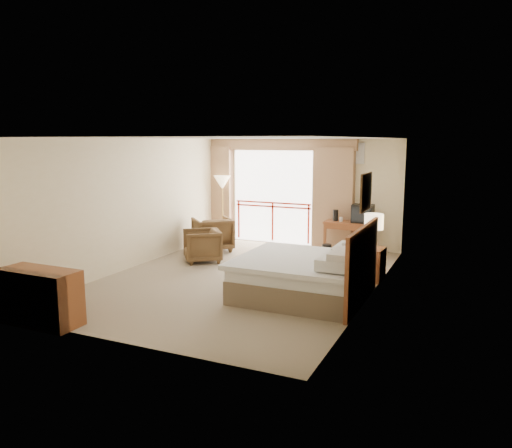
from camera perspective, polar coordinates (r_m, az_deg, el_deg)
The scene contains 29 objects.
floor at distance 9.80m, azimuth -1.55°, elevation -6.20°, with size 7.00×7.00×0.00m, color #84735A.
ceiling at distance 9.43m, azimuth -1.63°, elevation 9.80°, with size 7.00×7.00×0.00m, color white.
wall_back at distance 12.74m, azimuth 5.33°, elevation 3.61°, with size 5.00×5.00×0.00m, color beige.
wall_front at distance 6.60m, azimuth -15.02°, elevation -2.20°, with size 5.00×5.00×0.00m, color beige.
wall_left at distance 10.84m, azimuth -13.57°, elevation 2.35°, with size 7.00×7.00×0.00m, color beige.
wall_right at distance 8.73m, azimuth 13.33°, elevation 0.68°, with size 7.00×7.00×0.00m, color beige.
balcony_door at distance 13.01m, azimuth 1.96°, elevation 3.11°, with size 2.40×2.40×0.00m, color white.
balcony_railing at distance 13.05m, azimuth 1.91°, elevation 1.40°, with size 2.09×0.03×1.02m.
curtain_left at distance 13.61m, azimuth -4.70°, elevation 3.57°, with size 1.00×0.26×2.50m, color #8C6649.
curtain_right at distance 12.35m, azimuth 8.82°, elevation 2.89°, with size 1.00×0.26×2.50m, color #8C6649.
valance at distance 12.84m, azimuth 1.82°, elevation 9.06°, with size 4.40×0.22×0.28m, color #8C6649.
hvac_vent at distance 12.28m, azimuth 11.15°, elevation 7.93°, with size 0.50×0.04×0.50m, color silver.
bed at distance 8.61m, azimuth 5.70°, elevation -5.86°, with size 2.13×2.06×0.97m.
headboard at distance 8.30m, azimuth 12.07°, elevation -4.67°, with size 0.06×2.10×1.30m, color brown.
framed_art at distance 8.09m, azimuth 12.44°, elevation 3.60°, with size 0.04×0.72×0.60m.
nightstand at distance 9.86m, azimuth 13.09°, elevation -4.47°, with size 0.44×0.52×0.62m, color brown.
table_lamp at distance 9.75m, azimuth 13.32°, elevation 0.19°, with size 0.36×0.36×0.63m.
phone at distance 9.65m, azimuth 12.70°, elevation -2.65°, with size 0.16×0.12×0.07m, color black.
desk at distance 12.07m, azimuth 10.70°, elevation -0.49°, with size 1.16×0.56×0.76m.
tv at distance 11.89m, azimuth 12.09°, elevation 1.16°, with size 0.48×0.38×0.43m.
coffee_maker at distance 12.06m, azimuth 9.07°, elevation 0.98°, with size 0.13×0.13×0.27m, color black.
cup at distance 11.99m, azimuth 9.69°, elevation 0.52°, with size 0.08×0.08×0.11m, color white.
wastebasket at distance 11.69m, azimuth 8.08°, elevation -2.99°, with size 0.22×0.22×0.28m, color black.
armchair_far at distance 12.26m, azimuth -4.95°, elevation -3.01°, with size 0.87×0.89×0.81m, color #49341F.
armchair_near at distance 11.17m, azimuth -6.14°, elevation -4.27°, with size 0.77×0.79×0.72m, color #49341F.
side_table at distance 11.66m, azimuth -6.67°, elevation -1.92°, with size 0.47×0.47×0.52m.
book at distance 11.63m, azimuth -6.68°, elevation -1.11°, with size 0.16×0.22×0.02m, color white.
floor_lamp at distance 13.22m, azimuth -3.87°, elevation 4.49°, with size 0.44×0.44×1.74m.
dresser at distance 7.97m, azimuth -23.46°, elevation -7.66°, with size 1.23×0.52×0.82m.
Camera 1 is at (4.13, -8.48, 2.65)m, focal length 35.00 mm.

